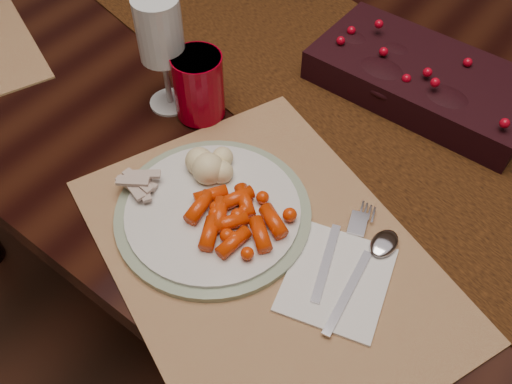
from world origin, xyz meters
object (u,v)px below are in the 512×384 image
Objects in this scene: wine_glass at (163,55)px; baby_carrots at (230,214)px; turkey_shreds at (139,186)px; napkin at (337,279)px; centerpiece at (425,75)px; dinner_plate at (213,212)px; red_cup at (199,86)px; placemat_main at (266,256)px; mashed_potatoes at (219,159)px; dining_table at (330,228)px.

baby_carrots is at bearing -29.28° from wine_glass.
turkey_shreds reaches higher than napkin.
centerpiece is 0.47m from turkey_shreds.
dinner_plate is 1.87× the size of napkin.
baby_carrots is at bearing -38.75° from red_cup.
baby_carrots is at bearing -165.50° from placemat_main.
mashed_potatoes reaches higher than dinner_plate.
red_cup is at bearing 142.27° from mashed_potatoes.
red_cup is at bearing 135.79° from dinner_plate.
centerpiece is at bearing 86.64° from napkin.
centerpiece is at bearing 34.75° from dining_table.
wine_glass is (-0.29, 0.14, 0.09)m from placemat_main.
mashed_potatoes is 0.11m from turkey_shreds.
turkey_shreds is 0.28m from napkin.
dining_table is at bearing 102.50° from napkin.
turkey_shreds is at bearing 174.82° from napkin.
turkey_shreds is at bearing -149.86° from placemat_main.
placemat_main is at bearing -26.46° from mashed_potatoes.
red_cup is (-0.16, -0.19, 0.43)m from dining_table.
turkey_shreds is at bearing -160.35° from dinner_plate.
placemat_main is 0.15m from mashed_potatoes.
dinner_plate is 0.07m from mashed_potatoes.
mashed_potatoes is at bearing -37.73° from red_cup.
napkin is at bearing 10.51° from turkey_shreds.
napkin is at bearing 5.93° from baby_carrots.
wine_glass is at bearing -138.90° from centerpiece.
turkey_shreds is 0.45× the size of napkin.
dining_table is at bearing -145.25° from centerpiece.
baby_carrots reaches higher than placemat_main.
red_cup is 0.56× the size of wine_glass.
napkin is 1.34× the size of red_cup.
napkin is at bearing -61.81° from dining_table.
mashed_potatoes is 0.77× the size of red_cup.
placemat_main is at bearing -76.97° from dining_table.
dining_table is at bearing 43.37° from wine_glass.
dinner_plate is 0.21m from red_cup.
centerpiece reaches higher than placemat_main.
napkin is at bearing -10.44° from mashed_potatoes.
dining_table is 29.00× the size of turkey_shreds.
baby_carrots reaches higher than napkin.
dinner_plate is (-0.10, -0.39, -0.03)m from centerpiece.
wine_glass reaches higher than baby_carrots.
centerpiece is at bearing 67.61° from mashed_potatoes.
red_cup is (-0.14, 0.14, 0.04)m from dinner_plate.
napkin is at bearing 36.58° from placemat_main.
placemat_main is at bearing -31.95° from red_cup.
baby_carrots is 1.17× the size of red_cup.
placemat_main is 0.07m from baby_carrots.
red_cup is at bearing 143.55° from napkin.
wine_glass reaches higher than napkin.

